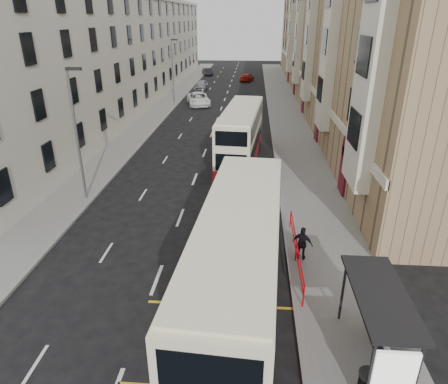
# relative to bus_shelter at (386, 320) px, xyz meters

# --- Properties ---
(ground) EXTENTS (200.00, 200.00, 0.00)m
(ground) POSITION_rel_bus_shelter_xyz_m (-8.34, 0.39, -2.14)
(ground) COLOR black
(ground) RESTS_ON ground
(pavement_right) EXTENTS (4.00, 120.00, 0.15)m
(pavement_right) POSITION_rel_bus_shelter_xyz_m (-0.34, 30.39, -2.06)
(pavement_right) COLOR slate
(pavement_right) RESTS_ON ground
(pavement_left) EXTENTS (3.00, 120.00, 0.15)m
(pavement_left) POSITION_rel_bus_shelter_xyz_m (-15.84, 30.39, -2.06)
(pavement_left) COLOR slate
(pavement_left) RESTS_ON ground
(kerb_right) EXTENTS (0.25, 120.00, 0.15)m
(kerb_right) POSITION_rel_bus_shelter_xyz_m (-2.34, 30.39, -2.06)
(kerb_right) COLOR gray
(kerb_right) RESTS_ON ground
(kerb_left) EXTENTS (0.25, 120.00, 0.15)m
(kerb_left) POSITION_rel_bus_shelter_xyz_m (-14.34, 30.39, -2.06)
(kerb_left) COLOR gray
(kerb_left) RESTS_ON ground
(road_markings) EXTENTS (10.00, 110.00, 0.01)m
(road_markings) POSITION_rel_bus_shelter_xyz_m (-8.34, 45.39, -2.13)
(road_markings) COLOR silver
(road_markings) RESTS_ON ground
(terrace_right) EXTENTS (10.75, 79.00, 15.25)m
(terrace_right) POSITION_rel_bus_shelter_xyz_m (6.54, 45.77, 5.38)
(terrace_right) COLOR #A1825D
(terrace_right) RESTS_ON ground
(terrace_left) EXTENTS (9.18, 79.00, 13.25)m
(terrace_left) POSITION_rel_bus_shelter_xyz_m (-21.77, 45.89, 4.38)
(terrace_left) COLOR beige
(terrace_left) RESTS_ON ground
(bus_shelter) EXTENTS (1.65, 4.25, 2.70)m
(bus_shelter) POSITION_rel_bus_shelter_xyz_m (0.00, 0.00, 0.00)
(bus_shelter) COLOR black
(bus_shelter) RESTS_ON pavement_right
(guard_railing) EXTENTS (0.06, 6.56, 1.01)m
(guard_railing) POSITION_rel_bus_shelter_xyz_m (-2.09, 6.14, -1.28)
(guard_railing) COLOR red
(guard_railing) RESTS_ON pavement_right
(street_lamp_near) EXTENTS (0.93, 0.18, 8.00)m
(street_lamp_near) POSITION_rel_bus_shelter_xyz_m (-14.69, 12.39, 2.50)
(street_lamp_near) COLOR slate
(street_lamp_near) RESTS_ON pavement_left
(street_lamp_far) EXTENTS (0.93, 0.18, 8.00)m
(street_lamp_far) POSITION_rel_bus_shelter_xyz_m (-14.69, 42.39, 2.50)
(street_lamp_far) COLOR slate
(street_lamp_far) RESTS_ON pavement_left
(double_decker_front) EXTENTS (3.50, 11.97, 4.72)m
(double_decker_front) POSITION_rel_bus_shelter_xyz_m (-4.65, 2.02, 0.26)
(double_decker_front) COLOR #EFE9BD
(double_decker_front) RESTS_ON ground
(double_decker_rear) EXTENTS (3.43, 11.07, 4.35)m
(double_decker_rear) POSITION_rel_bus_shelter_xyz_m (-5.18, 20.20, 0.08)
(double_decker_rear) COLOR #EFE9BD
(double_decker_rear) RESTS_ON ground
(pedestrian_mid) EXTENTS (1.07, 0.96, 1.83)m
(pedestrian_mid) POSITION_rel_bus_shelter_xyz_m (0.87, 1.27, -1.07)
(pedestrian_mid) COLOR black
(pedestrian_mid) RESTS_ON pavement_right
(pedestrian_far) EXTENTS (1.06, 0.77, 1.67)m
(pedestrian_far) POSITION_rel_bus_shelter_xyz_m (-1.80, 6.33, -1.15)
(pedestrian_far) COLOR black
(pedestrian_far) RESTS_ON pavement_right
(white_van) EXTENTS (3.98, 6.23, 1.60)m
(white_van) POSITION_rel_bus_shelter_xyz_m (-11.49, 42.25, -1.34)
(white_van) COLOR white
(white_van) RESTS_ON ground
(car_silver) EXTENTS (2.01, 4.60, 1.54)m
(car_silver) POSITION_rel_bus_shelter_xyz_m (-12.60, 53.64, -1.37)
(car_silver) COLOR #94969C
(car_silver) RESTS_ON ground
(car_dark) EXTENTS (2.66, 4.23, 1.31)m
(car_dark) POSITION_rel_bus_shelter_xyz_m (-13.54, 71.19, -1.48)
(car_dark) COLOR black
(car_dark) RESTS_ON ground
(car_red) EXTENTS (2.66, 4.85, 1.33)m
(car_red) POSITION_rel_bus_shelter_xyz_m (-5.60, 64.06, -1.47)
(car_red) COLOR #951407
(car_red) RESTS_ON ground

